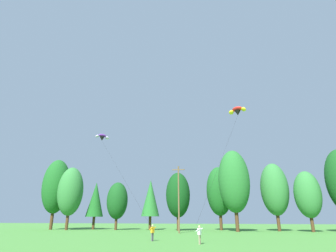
# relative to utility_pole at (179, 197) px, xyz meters

# --- Properties ---
(treeline_tree_a) EXTENTS (5.86, 5.86, 15.03)m
(treeline_tree_a) POSITION_rel_utility_pole_xyz_m (-29.19, 8.95, 3.34)
(treeline_tree_a) COLOR #472D19
(treeline_tree_a) RESTS_ON ground_plane
(treeline_tree_b) EXTENTS (5.28, 5.28, 12.87)m
(treeline_tree_b) POSITION_rel_utility_pole_xyz_m (-24.66, 7.50, 2.03)
(treeline_tree_b) COLOR #472D19
(treeline_tree_b) RESTS_ON ground_plane
(treeline_tree_c) EXTENTS (3.81, 3.81, 10.05)m
(treeline_tree_c) POSITION_rel_utility_pole_xyz_m (-20.62, 11.43, 0.53)
(treeline_tree_c) COLOR #472D19
(treeline_tree_c) RESTS_ON ground_plane
(treeline_tree_d) EXTENTS (4.42, 4.42, 9.70)m
(treeline_tree_d) POSITION_rel_utility_pole_xyz_m (-14.84, 9.86, 0.11)
(treeline_tree_d) COLOR #472D19
(treeline_tree_d) RESTS_ON ground_plane
(treeline_tree_e) EXTENTS (3.87, 3.87, 10.31)m
(treeline_tree_e) POSITION_rel_utility_pole_xyz_m (-7.94, 11.45, 0.69)
(treeline_tree_e) COLOR #472D19
(treeline_tree_e) RESTS_ON ground_plane
(treeline_tree_f) EXTENTS (4.84, 4.84, 11.26)m
(treeline_tree_f) POSITION_rel_utility_pole_xyz_m (-1.54, 8.89, 1.05)
(treeline_tree_f) COLOR #472D19
(treeline_tree_f) RESTS_ON ground_plane
(treeline_tree_g) EXTENTS (5.25, 5.25, 12.79)m
(treeline_tree_g) POSITION_rel_utility_pole_xyz_m (6.67, 12.68, 1.98)
(treeline_tree_g) COLOR #472D19
(treeline_tree_g) RESTS_ON ground_plane
(treeline_tree_h) EXTENTS (5.83, 5.83, 14.94)m
(treeline_tree_h) POSITION_rel_utility_pole_xyz_m (9.63, 6.78, 3.28)
(treeline_tree_h) COLOR #472D19
(treeline_tree_h) RESTS_ON ground_plane
(treeline_tree_i) EXTENTS (5.23, 5.23, 12.70)m
(treeline_tree_i) POSITION_rel_utility_pole_xyz_m (17.35, 10.10, 1.93)
(treeline_tree_i) COLOR #472D19
(treeline_tree_i) RESTS_ON ground_plane
(treeline_tree_j) EXTENTS (4.69, 4.69, 10.71)m
(treeline_tree_j) POSITION_rel_utility_pole_xyz_m (22.69, 8.25, 0.72)
(treeline_tree_j) COLOR #472D19
(treeline_tree_j) RESTS_ON ground_plane
(utility_pole) EXTENTS (2.20, 0.26, 10.99)m
(utility_pole) POSITION_rel_utility_pole_xyz_m (0.00, 0.00, 0.00)
(utility_pole) COLOR brown
(utility_pole) RESTS_ON ground_plane
(kite_flyer_near) EXTENTS (0.73, 0.74, 1.69)m
(kite_flyer_near) POSITION_rel_utility_pole_xyz_m (-0.38, -16.31, -4.77)
(kite_flyer_near) COLOR #4C4C51
(kite_flyer_near) RESTS_ON ground_plane
(kite_flyer_mid) EXTENTS (0.69, 0.71, 1.69)m
(kite_flyer_mid) POSITION_rel_utility_pole_xyz_m (4.94, -18.94, -4.77)
(kite_flyer_mid) COLOR gray
(kite_flyer_mid) RESTS_ON ground_plane
(parafoil_kite_high_purple) EXTENTS (13.70, 14.01, 15.13)m
(parafoil_kite_high_purple) POSITION_rel_utility_pole_xyz_m (-13.24, -3.34, 10.34)
(parafoil_kite_high_purple) COLOR purple
(parafoil_kite_mid_red_yellow) EXTENTS (7.05, 11.98, 16.73)m
(parafoil_kite_mid_red_yellow) POSITION_rel_utility_pole_xyz_m (10.31, -7.80, 11.84)
(parafoil_kite_mid_red_yellow) COLOR red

